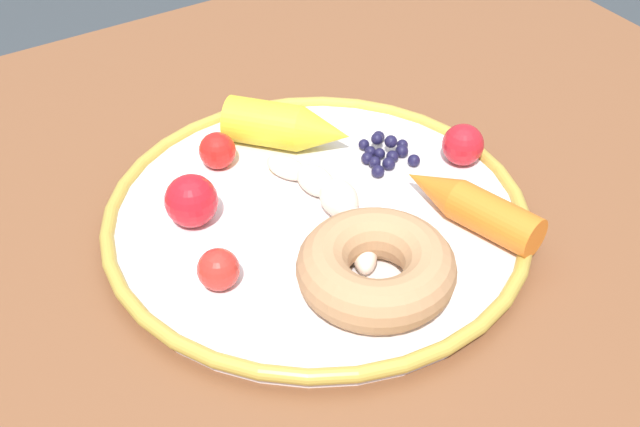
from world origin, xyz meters
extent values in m
cube|color=brown|center=(0.00, 0.00, 0.71)|extent=(1.00, 0.77, 0.03)
cube|color=brown|center=(-0.44, -0.33, 0.35)|extent=(0.05, 0.05, 0.70)
cylinder|color=white|center=(0.00, 0.04, 0.73)|extent=(0.34, 0.34, 0.01)
torus|color=#B3993C|center=(0.00, 0.04, 0.74)|extent=(0.35, 0.35, 0.01)
ellipsoid|color=beige|center=(0.00, 0.11, 0.75)|extent=(0.04, 0.04, 0.02)
ellipsoid|color=beige|center=(-0.01, 0.08, 0.75)|extent=(0.04, 0.05, 0.02)
ellipsoid|color=beige|center=(-0.02, 0.04, 0.76)|extent=(0.03, 0.04, 0.03)
ellipsoid|color=beige|center=(-0.02, 0.01, 0.75)|extent=(0.03, 0.04, 0.02)
ellipsoid|color=beige|center=(-0.01, -0.02, 0.75)|extent=(0.03, 0.04, 0.02)
cylinder|color=orange|center=(-0.11, 0.13, 0.76)|extent=(0.05, 0.08, 0.03)
cone|color=orange|center=(-0.09, 0.07, 0.76)|extent=(0.05, 0.06, 0.03)
cylinder|color=yellow|center=(-0.01, -0.08, 0.76)|extent=(0.08, 0.08, 0.04)
cone|color=yellow|center=(-0.05, -0.03, 0.76)|extent=(0.06, 0.06, 0.04)
torus|color=#AF7E53|center=(0.01, 0.13, 0.76)|extent=(0.16, 0.16, 0.04)
sphere|color=#191638|center=(-0.08, 0.00, 0.75)|extent=(0.01, 0.01, 0.01)
sphere|color=#191638|center=(-0.08, 0.01, 0.75)|extent=(0.01, 0.01, 0.01)
sphere|color=#191638|center=(-0.09, 0.02, 0.75)|extent=(0.01, 0.01, 0.01)
sphere|color=#191638|center=(-0.11, 0.02, 0.75)|extent=(0.01, 0.01, 0.01)
sphere|color=#191638|center=(-0.11, 0.00, 0.75)|extent=(0.01, 0.01, 0.01)
sphere|color=#191638|center=(-0.10, 0.01, 0.75)|extent=(0.01, 0.01, 0.01)
sphere|color=#191638|center=(-0.09, 0.00, 0.75)|extent=(0.01, 0.01, 0.01)
sphere|color=#191638|center=(-0.08, -0.01, 0.75)|extent=(0.01, 0.01, 0.01)
sphere|color=#191638|center=(-0.10, -0.02, 0.75)|extent=(0.01, 0.01, 0.01)
sphere|color=#191638|center=(-0.11, 0.01, 0.75)|extent=(0.01, 0.01, 0.01)
sphere|color=#191638|center=(-0.07, 0.02, 0.75)|extent=(0.01, 0.01, 0.01)
sphere|color=#191638|center=(-0.08, -0.02, 0.75)|extent=(0.01, 0.01, 0.01)
sphere|color=#191638|center=(-0.10, 0.00, 0.75)|extent=(0.01, 0.01, 0.01)
sphere|color=#191638|center=(-0.09, -0.01, 0.75)|extent=(0.01, 0.01, 0.01)
sphere|color=red|center=(0.09, -0.01, 0.76)|extent=(0.04, 0.04, 0.04)
sphere|color=red|center=(0.04, -0.07, 0.76)|extent=(0.03, 0.03, 0.03)
sphere|color=red|center=(-0.15, 0.04, 0.76)|extent=(0.04, 0.04, 0.04)
sphere|color=red|center=(0.11, 0.07, 0.76)|extent=(0.03, 0.03, 0.03)
camera|label=1|loc=(0.29, 0.51, 1.20)|focal=48.75mm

